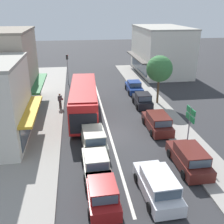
% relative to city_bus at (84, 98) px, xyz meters
% --- Properties ---
extents(ground_plane, '(140.00, 140.00, 0.00)m').
position_rel_city_bus_xyz_m(ground_plane, '(2.02, -4.63, -1.88)').
color(ground_plane, '#2D2D30').
extents(lane_centre_line, '(0.20, 28.00, 0.01)m').
position_rel_city_bus_xyz_m(lane_centre_line, '(2.02, -0.63, -1.88)').
color(lane_centre_line, silver).
rests_on(lane_centre_line, ground).
extents(sidewalk_left, '(5.20, 44.00, 0.14)m').
position_rel_city_bus_xyz_m(sidewalk_left, '(-4.78, 1.37, -1.81)').
color(sidewalk_left, gray).
rests_on(sidewalk_left, ground).
extents(kerb_right, '(2.80, 44.00, 0.12)m').
position_rel_city_bus_xyz_m(kerb_right, '(8.22, 1.37, -1.82)').
color(kerb_right, gray).
rests_on(kerb_right, ground).
extents(shopfront_mid_block, '(7.08, 8.76, 8.35)m').
position_rel_city_bus_xyz_m(shopfront_mid_block, '(-8.16, 3.53, 2.29)').
color(shopfront_mid_block, '#B2A38E').
rests_on(shopfront_mid_block, ground).
extents(building_right_far, '(8.29, 12.60, 7.48)m').
position_rel_city_bus_xyz_m(building_right_far, '(13.50, 17.36, 1.85)').
color(building_right_far, silver).
rests_on(building_right_far, ground).
extents(city_bus, '(3.11, 10.96, 3.23)m').
position_rel_city_bus_xyz_m(city_bus, '(0.00, 0.00, 0.00)').
color(city_bus, red).
rests_on(city_bus, ground).
extents(wagon_adjacent_lane_lead, '(2.08, 4.57, 1.58)m').
position_rel_city_bus_xyz_m(wagon_adjacent_lane_lead, '(3.74, -12.93, -1.14)').
color(wagon_adjacent_lane_lead, silver).
rests_on(wagon_adjacent_lane_lead, ground).
extents(hatchback_queue_gap_filler, '(1.91, 3.75, 1.54)m').
position_rel_city_bus_xyz_m(hatchback_queue_gap_filler, '(0.34, -10.12, -1.17)').
color(hatchback_queue_gap_filler, '#B7B29E').
rests_on(hatchback_queue_gap_filler, ground).
extents(hatchback_behind_bus_near, '(1.89, 3.74, 1.54)m').
position_rel_city_bus_xyz_m(hatchback_behind_bus_near, '(0.44, -13.18, -1.17)').
color(hatchback_behind_bus_near, maroon).
rests_on(hatchback_behind_bus_near, ground).
extents(wagon_adjacent_lane_trail, '(2.10, 4.58, 1.58)m').
position_rel_city_bus_xyz_m(wagon_adjacent_lane_trail, '(0.44, -6.61, -1.14)').
color(wagon_adjacent_lane_trail, '#B7B29E').
rests_on(wagon_adjacent_lane_trail, ground).
extents(parked_wagon_kerb_front, '(1.95, 4.51, 1.58)m').
position_rel_city_bus_xyz_m(parked_wagon_kerb_front, '(6.80, -10.37, -1.14)').
color(parked_wagon_kerb_front, '#561E19').
rests_on(parked_wagon_kerb_front, ground).
extents(parked_wagon_kerb_second, '(1.95, 4.51, 1.58)m').
position_rel_city_bus_xyz_m(parked_wagon_kerb_second, '(6.43, -4.25, -1.14)').
color(parked_wagon_kerb_second, '#561E19').
rests_on(parked_wagon_kerb_second, ground).
extents(parked_hatchback_kerb_third, '(1.88, 3.73, 1.54)m').
position_rel_city_bus_xyz_m(parked_hatchback_kerb_third, '(6.61, 1.92, -1.17)').
color(parked_hatchback_kerb_third, black).
rests_on(parked_hatchback_kerb_third, ground).
extents(parked_sedan_kerb_rear, '(1.97, 4.24, 1.47)m').
position_rel_city_bus_xyz_m(parked_sedan_kerb_rear, '(6.80, 7.18, -1.22)').
color(parked_sedan_kerb_rear, navy).
rests_on(parked_sedan_kerb_rear, ground).
extents(traffic_light_downstreet, '(0.33, 0.24, 4.20)m').
position_rel_city_bus_xyz_m(traffic_light_downstreet, '(-1.77, 12.50, 0.97)').
color(traffic_light_downstreet, gray).
rests_on(traffic_light_downstreet, ground).
extents(directional_road_sign, '(0.10, 1.40, 3.60)m').
position_rel_city_bus_xyz_m(directional_road_sign, '(7.63, -8.09, 0.82)').
color(directional_road_sign, gray).
rests_on(directional_road_sign, ground).
extents(street_tree_right, '(2.91, 2.91, 5.55)m').
position_rel_city_bus_xyz_m(street_tree_right, '(8.50, 2.43, 2.20)').
color(street_tree_right, brown).
rests_on(street_tree_right, ground).
extents(pedestrian_with_handbag_near, '(0.56, 0.55, 1.63)m').
position_rel_city_bus_xyz_m(pedestrian_with_handbag_near, '(-2.50, 2.30, -0.81)').
color(pedestrian_with_handbag_near, '#4C4742').
rests_on(pedestrian_with_handbag_near, sidewalk_left).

